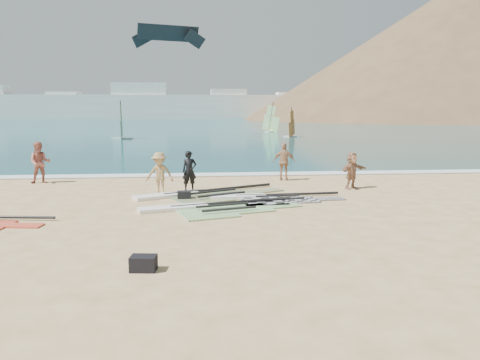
{
  "coord_description": "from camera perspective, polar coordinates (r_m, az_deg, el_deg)",
  "views": [
    {
      "loc": [
        -0.95,
        -12.8,
        3.6
      ],
      "look_at": [
        0.6,
        4.0,
        1.0
      ],
      "focal_mm": 35.0,
      "sensor_mm": 36.0,
      "label": 1
    }
  ],
  "objects": [
    {
      "name": "kitesurf_kite",
      "position": [
        59.99,
        -8.73,
        17.1
      ],
      "size": [
        8.58,
        3.31,
        2.76
      ],
      "rotation": [
        0.0,
        0.0,
        0.31
      ],
      "color": "black",
      "rests_on": "ground"
    },
    {
      "name": "beachgoer_right",
      "position": [
        21.58,
        13.48,
        1.15
      ],
      "size": [
        1.57,
        1.22,
        1.67
      ],
      "primitive_type": "imported",
      "rotation": [
        0.0,
        0.0,
        0.55
      ],
      "color": "#A67656",
      "rests_on": "ground"
    },
    {
      "name": "beachgoer_mid",
      "position": [
        19.61,
        -9.78,
        0.74
      ],
      "size": [
        1.29,
        0.91,
        1.81
      ],
      "primitive_type": "imported",
      "rotation": [
        0.0,
        0.0,
        -0.21
      ],
      "color": "#A57F4E",
      "rests_on": "ground"
    },
    {
      "name": "rig_grey",
      "position": [
        18.61,
        3.25,
        -2.25
      ],
      "size": [
        5.35,
        2.16,
        0.2
      ],
      "rotation": [
        0.0,
        0.0,
        0.08
      ],
      "color": "black",
      "rests_on": "ground"
    },
    {
      "name": "gear_bag_near",
      "position": [
        18.71,
        -6.81,
        -1.86
      ],
      "size": [
        0.54,
        0.4,
        0.34
      ],
      "primitive_type": "cube",
      "rotation": [
        0.0,
        0.0,
        0.03
      ],
      "color": "black",
      "rests_on": "ground"
    },
    {
      "name": "sea",
      "position": [
        144.85,
        -4.92,
        7.3
      ],
      "size": [
        300.0,
        240.0,
        0.06
      ],
      "primitive_type": "cube",
      "color": "#0C4C54",
      "rests_on": "ground"
    },
    {
      "name": "headland_main",
      "position": [
        166.71,
        25.97,
        6.65
      ],
      "size": [
        143.0,
        143.0,
        45.0
      ],
      "primitive_type": "cone",
      "color": "brown",
      "rests_on": "ground"
    },
    {
      "name": "rig_orange",
      "position": [
        19.4,
        -4.78,
        -1.81
      ],
      "size": [
        6.45,
        4.18,
        0.21
      ],
      "rotation": [
        0.0,
        0.0,
        0.45
      ],
      "color": "orange",
      "rests_on": "ground"
    },
    {
      "name": "far_town",
      "position": [
        163.47,
        -10.57,
        8.92
      ],
      "size": [
        160.0,
        8.0,
        12.0
      ],
      "color": "white",
      "rests_on": "ground"
    },
    {
      "name": "surf_line",
      "position": [
        25.37,
        -3.06,
        0.59
      ],
      "size": [
        300.0,
        1.2,
        0.04
      ],
      "primitive_type": "cube",
      "color": "white",
      "rests_on": "ground"
    },
    {
      "name": "beachgoer_back",
      "position": [
        23.5,
        5.41,
        2.24
      ],
      "size": [
        1.19,
        0.73,
        1.89
      ],
      "primitive_type": "imported",
      "rotation": [
        0.0,
        0.0,
        2.88
      ],
      "color": "tan",
      "rests_on": "ground"
    },
    {
      "name": "person_wetsuit",
      "position": [
        20.55,
        -6.19,
        1.11
      ],
      "size": [
        0.72,
        0.55,
        1.76
      ],
      "primitive_type": "imported",
      "rotation": [
        0.0,
        0.0,
        0.22
      ],
      "color": "black",
      "rests_on": "ground"
    },
    {
      "name": "windsurfer_left",
      "position": [
        56.33,
        -14.25,
        6.16
      ],
      "size": [
        2.52,
        3.02,
        4.51
      ],
      "rotation": [
        0.0,
        0.0,
        0.09
      ],
      "color": "white",
      "rests_on": "ground"
    },
    {
      "name": "windsurfer_centre",
      "position": [
        59.03,
        6.33,
        6.32
      ],
      "size": [
        2.07,
        2.22,
        3.73
      ],
      "rotation": [
        0.0,
        0.0,
        -0.51
      ],
      "color": "white",
      "rests_on": "ground"
    },
    {
      "name": "gear_bag_far",
      "position": [
        10.81,
        -11.69,
        -9.91
      ],
      "size": [
        0.61,
        0.47,
        0.34
      ],
      "primitive_type": "cube",
      "rotation": [
        0.0,
        0.0,
        -0.13
      ],
      "color": "black",
      "rests_on": "ground"
    },
    {
      "name": "beachgoer_left",
      "position": [
        24.46,
        -23.2,
        1.96
      ],
      "size": [
        1.1,
        0.93,
        2.01
      ],
      "primitive_type": "imported",
      "rotation": [
        0.0,
        0.0,
        0.19
      ],
      "color": "#B15F52",
      "rests_on": "ground"
    },
    {
      "name": "rig_green",
      "position": [
        16.75,
        -3.78,
        -3.49
      ],
      "size": [
        6.02,
        3.24,
        0.2
      ],
      "rotation": [
        0.0,
        0.0,
        0.28
      ],
      "color": "#51AD29",
      "rests_on": "ground"
    },
    {
      "name": "windsurfer_right",
      "position": [
        71.52,
        3.79,
        6.91
      ],
      "size": [
        2.42,
        2.39,
        4.53
      ],
      "rotation": [
        0.0,
        0.0,
        0.9
      ],
      "color": "white",
      "rests_on": "ground"
    },
    {
      "name": "ground",
      "position": [
        13.33,
        -0.99,
        -6.91
      ],
      "size": [
        300.0,
        300.0,
        0.0
      ],
      "primitive_type": "plane",
      "color": "#E2BC84",
      "rests_on": "ground"
    }
  ]
}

